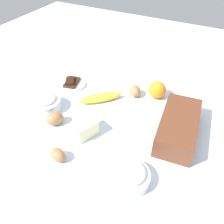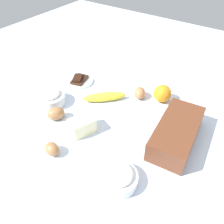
{
  "view_description": "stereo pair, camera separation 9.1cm",
  "coord_description": "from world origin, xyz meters",
  "px_view_note": "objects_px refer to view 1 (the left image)",
  "views": [
    {
      "loc": [
        0.61,
        0.31,
        0.64
      ],
      "look_at": [
        0.0,
        0.0,
        0.04
      ],
      "focal_mm": 37.0,
      "sensor_mm": 36.0,
      "label": 1
    },
    {
      "loc": [
        0.56,
        0.39,
        0.64
      ],
      "look_at": [
        0.0,
        0.0,
        0.04
      ],
      "focal_mm": 37.0,
      "sensor_mm": 36.0,
      "label": 2
    }
  ],
  "objects_px": {
    "egg_beside_bowl": "(55,119)",
    "sugar_bowl": "(46,103)",
    "flour_bowl": "(130,175)",
    "loaf_pan": "(178,126)",
    "egg_loose": "(135,91)",
    "chocolate_plate": "(72,83)",
    "orange_fruit": "(157,90)",
    "banana": "(101,98)",
    "butter_block": "(84,128)",
    "egg_near_butter": "(58,155)"
  },
  "relations": [
    {
      "from": "flour_bowl",
      "to": "orange_fruit",
      "type": "height_order",
      "value": "orange_fruit"
    },
    {
      "from": "sugar_bowl",
      "to": "butter_block",
      "type": "distance_m",
      "value": 0.23
    },
    {
      "from": "orange_fruit",
      "to": "butter_block",
      "type": "bearing_deg",
      "value": -25.2
    },
    {
      "from": "loaf_pan",
      "to": "egg_beside_bowl",
      "type": "relative_size",
      "value": 4.17
    },
    {
      "from": "flour_bowl",
      "to": "butter_block",
      "type": "bearing_deg",
      "value": -114.44
    },
    {
      "from": "butter_block",
      "to": "egg_loose",
      "type": "relative_size",
      "value": 1.37
    },
    {
      "from": "egg_near_butter",
      "to": "chocolate_plate",
      "type": "height_order",
      "value": "egg_near_butter"
    },
    {
      "from": "egg_beside_bowl",
      "to": "flour_bowl",
      "type": "bearing_deg",
      "value": 74.61
    },
    {
      "from": "butter_block",
      "to": "loaf_pan",
      "type": "bearing_deg",
      "value": 117.33
    },
    {
      "from": "loaf_pan",
      "to": "butter_block",
      "type": "height_order",
      "value": "loaf_pan"
    },
    {
      "from": "flour_bowl",
      "to": "butter_block",
      "type": "relative_size",
      "value": 1.37
    },
    {
      "from": "banana",
      "to": "sugar_bowl",
      "type": "bearing_deg",
      "value": -50.59
    },
    {
      "from": "egg_near_butter",
      "to": "chocolate_plate",
      "type": "xyz_separation_m",
      "value": [
        -0.39,
        -0.21,
        -0.01
      ]
    },
    {
      "from": "orange_fruit",
      "to": "chocolate_plate",
      "type": "height_order",
      "value": "orange_fruit"
    },
    {
      "from": "egg_near_butter",
      "to": "sugar_bowl",
      "type": "bearing_deg",
      "value": -132.93
    },
    {
      "from": "loaf_pan",
      "to": "butter_block",
      "type": "relative_size",
      "value": 3.25
    },
    {
      "from": "flour_bowl",
      "to": "sugar_bowl",
      "type": "distance_m",
      "value": 0.48
    },
    {
      "from": "egg_beside_bowl",
      "to": "sugar_bowl",
      "type": "bearing_deg",
      "value": -122.72
    },
    {
      "from": "loaf_pan",
      "to": "orange_fruit",
      "type": "bearing_deg",
      "value": -148.4
    },
    {
      "from": "flour_bowl",
      "to": "loaf_pan",
      "type": "bearing_deg",
      "value": 164.17
    },
    {
      "from": "loaf_pan",
      "to": "egg_near_butter",
      "type": "relative_size",
      "value": 4.87
    },
    {
      "from": "egg_near_butter",
      "to": "egg_beside_bowl",
      "type": "xyz_separation_m",
      "value": [
        -0.14,
        -0.12,
        0.0
      ]
    },
    {
      "from": "butter_block",
      "to": "egg_loose",
      "type": "height_order",
      "value": "butter_block"
    },
    {
      "from": "egg_beside_bowl",
      "to": "chocolate_plate",
      "type": "height_order",
      "value": "egg_beside_bowl"
    },
    {
      "from": "banana",
      "to": "egg_loose",
      "type": "bearing_deg",
      "value": 132.66
    },
    {
      "from": "banana",
      "to": "egg_near_butter",
      "type": "height_order",
      "value": "egg_near_butter"
    },
    {
      "from": "loaf_pan",
      "to": "sugar_bowl",
      "type": "xyz_separation_m",
      "value": [
        0.1,
        -0.53,
        -0.01
      ]
    },
    {
      "from": "butter_block",
      "to": "egg_beside_bowl",
      "type": "relative_size",
      "value": 1.28
    },
    {
      "from": "butter_block",
      "to": "egg_loose",
      "type": "bearing_deg",
      "value": 167.0
    },
    {
      "from": "flour_bowl",
      "to": "chocolate_plate",
      "type": "distance_m",
      "value": 0.58
    },
    {
      "from": "banana",
      "to": "butter_block",
      "type": "xyz_separation_m",
      "value": [
        0.2,
        0.05,
        0.01
      ]
    },
    {
      "from": "sugar_bowl",
      "to": "egg_beside_bowl",
      "type": "height_order",
      "value": "sugar_bowl"
    },
    {
      "from": "banana",
      "to": "flour_bowl",
      "type": "bearing_deg",
      "value": 42.16
    },
    {
      "from": "orange_fruit",
      "to": "chocolate_plate",
      "type": "xyz_separation_m",
      "value": [
        0.1,
        -0.39,
        -0.03
      ]
    },
    {
      "from": "flour_bowl",
      "to": "egg_loose",
      "type": "xyz_separation_m",
      "value": [
        -0.41,
        -0.16,
        -0.0
      ]
    },
    {
      "from": "orange_fruit",
      "to": "egg_beside_bowl",
      "type": "height_order",
      "value": "orange_fruit"
    },
    {
      "from": "loaf_pan",
      "to": "chocolate_plate",
      "type": "distance_m",
      "value": 0.55
    },
    {
      "from": "loaf_pan",
      "to": "egg_beside_bowl",
      "type": "xyz_separation_m",
      "value": [
        0.16,
        -0.44,
        -0.02
      ]
    },
    {
      "from": "sugar_bowl",
      "to": "egg_beside_bowl",
      "type": "relative_size",
      "value": 1.75
    },
    {
      "from": "chocolate_plate",
      "to": "egg_loose",
      "type": "bearing_deg",
      "value": 101.57
    },
    {
      "from": "loaf_pan",
      "to": "sugar_bowl",
      "type": "relative_size",
      "value": 2.38
    },
    {
      "from": "sugar_bowl",
      "to": "egg_loose",
      "type": "bearing_deg",
      "value": 130.73
    },
    {
      "from": "flour_bowl",
      "to": "egg_loose",
      "type": "distance_m",
      "value": 0.44
    },
    {
      "from": "flour_bowl",
      "to": "banana",
      "type": "distance_m",
      "value": 0.41
    },
    {
      "from": "egg_loose",
      "to": "flour_bowl",
      "type": "bearing_deg",
      "value": 21.21
    },
    {
      "from": "egg_loose",
      "to": "egg_near_butter",
      "type": "bearing_deg",
      "value": -11.01
    },
    {
      "from": "egg_near_butter",
      "to": "egg_loose",
      "type": "distance_m",
      "value": 0.46
    },
    {
      "from": "orange_fruit",
      "to": "egg_beside_bowl",
      "type": "relative_size",
      "value": 1.1
    },
    {
      "from": "sugar_bowl",
      "to": "chocolate_plate",
      "type": "xyz_separation_m",
      "value": [
        -0.19,
        -0.01,
        -0.02
      ]
    },
    {
      "from": "loaf_pan",
      "to": "flour_bowl",
      "type": "relative_size",
      "value": 2.36
    }
  ]
}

